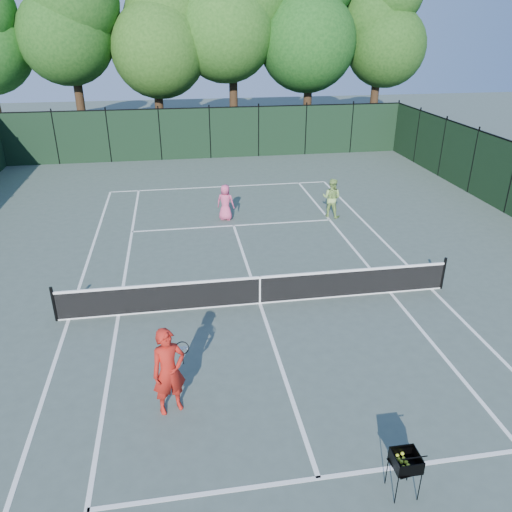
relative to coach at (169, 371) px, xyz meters
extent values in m
plane|color=#44534A|center=(2.64, 4.12, -1.01)|extent=(90.00, 90.00, 0.00)
cube|color=white|center=(-2.85, 4.12, -1.00)|extent=(0.10, 23.77, 0.01)
cube|color=white|center=(8.12, 4.12, -1.00)|extent=(0.10, 23.77, 0.01)
cube|color=white|center=(-1.48, 4.12, -1.00)|extent=(0.10, 23.77, 0.01)
cube|color=white|center=(6.75, 4.12, -1.00)|extent=(0.10, 23.77, 0.01)
cube|color=white|center=(2.64, 16.00, -1.00)|extent=(10.97, 0.10, 0.01)
cube|color=white|center=(2.64, -2.28, -1.00)|extent=(8.23, 0.10, 0.01)
cube|color=white|center=(2.64, 10.52, -1.00)|extent=(8.23, 0.10, 0.01)
cube|color=white|center=(2.64, 4.12, -1.00)|extent=(0.10, 12.80, 0.01)
cube|color=black|center=(2.64, 4.12, -0.55)|extent=(11.60, 0.03, 0.85)
cube|color=white|center=(2.64, 4.12, -0.13)|extent=(11.60, 0.05, 0.07)
cube|color=white|center=(2.64, 4.12, -0.99)|extent=(11.60, 0.05, 0.04)
cube|color=white|center=(2.64, 4.12, -0.55)|extent=(0.05, 0.04, 0.91)
cylinder|color=black|center=(-3.16, 4.12, -0.48)|extent=(0.09, 0.09, 1.06)
cylinder|color=black|center=(8.44, 4.12, -0.48)|extent=(0.09, 0.09, 1.06)
cube|color=black|center=(2.64, 22.12, 0.49)|extent=(24.00, 0.05, 3.00)
cylinder|color=black|center=(-5.36, 26.12, 1.39)|extent=(0.56, 0.56, 4.80)
ellipsoid|color=#184213|center=(-5.36, 26.12, 7.70)|extent=(6.80, 6.80, 10.54)
cylinder|color=black|center=(-0.36, 25.92, 1.14)|extent=(0.56, 0.56, 4.30)
ellipsoid|color=#204915|center=(-0.36, 25.92, 6.74)|extent=(6.00, 6.00, 9.30)
cylinder|color=black|center=(4.64, 26.42, 1.49)|extent=(0.56, 0.56, 5.00)
cylinder|color=black|center=(9.64, 25.72, 1.29)|extent=(0.56, 0.56, 4.60)
ellipsoid|color=#134313|center=(9.64, 25.72, 7.16)|extent=(6.20, 6.20, 9.61)
cylinder|color=black|center=(14.64, 26.22, 1.19)|extent=(0.56, 0.56, 4.40)
ellipsoid|color=#1A4212|center=(14.64, 26.22, 6.73)|extent=(5.80, 5.80, 8.99)
imported|color=#B31D14|center=(0.00, 0.00, 0.00)|extent=(0.86, 0.71, 2.01)
cylinder|color=black|center=(0.30, 0.48, -0.06)|extent=(0.03, 0.03, 0.30)
torus|color=black|center=(0.30, 0.48, 0.21)|extent=(0.30, 0.10, 0.30)
imported|color=#D64B79|center=(2.40, 11.29, -0.24)|extent=(0.87, 0.73, 1.53)
imported|color=#94BE5F|center=(6.90, 10.92, -0.17)|extent=(1.03, 0.99, 1.68)
cylinder|color=black|center=(3.80, -3.01, -0.70)|extent=(0.02, 0.02, 0.62)
cylinder|color=black|center=(4.22, -3.01, -0.70)|extent=(0.02, 0.02, 0.62)
cylinder|color=black|center=(3.80, -2.58, -0.70)|extent=(0.02, 0.02, 0.62)
cylinder|color=black|center=(4.22, -2.58, -0.70)|extent=(0.02, 0.02, 0.62)
cube|color=black|center=(4.01, -2.79, -0.25)|extent=(0.52, 0.52, 0.26)
sphere|color=#B5CF2A|center=(4.01, -2.79, -0.33)|extent=(0.07, 0.07, 0.07)
sphere|color=#B5CF2A|center=(4.01, -2.79, -0.33)|extent=(0.07, 0.07, 0.07)
sphere|color=#B5CF2A|center=(4.01, -2.79, -0.33)|extent=(0.07, 0.07, 0.07)
sphere|color=#B5CF2A|center=(4.01, -2.79, -0.33)|extent=(0.07, 0.07, 0.07)
sphere|color=#B5CF2A|center=(4.01, -2.79, -0.33)|extent=(0.07, 0.07, 0.07)
sphere|color=#B5CF2A|center=(4.01, -2.79, -0.33)|extent=(0.07, 0.07, 0.07)
sphere|color=#B5CF2A|center=(4.01, -2.79, -0.33)|extent=(0.07, 0.07, 0.07)
sphere|color=#B5CF2A|center=(4.01, -2.79, -0.33)|extent=(0.07, 0.07, 0.07)
sphere|color=#B5CF2A|center=(4.01, -2.79, -0.33)|extent=(0.07, 0.07, 0.07)
sphere|color=#B5CF2A|center=(4.01, -2.79, -0.33)|extent=(0.07, 0.07, 0.07)
sphere|color=#B5CF2A|center=(4.01, -2.79, -0.33)|extent=(0.07, 0.07, 0.07)
sphere|color=#B5CF2A|center=(4.01, -2.79, -0.33)|extent=(0.07, 0.07, 0.07)
sphere|color=#B5CF2A|center=(4.01, -2.79, -0.33)|extent=(0.07, 0.07, 0.07)
sphere|color=#B5CF2A|center=(4.01, -2.79, -0.33)|extent=(0.07, 0.07, 0.07)
sphere|color=#B5CF2A|center=(4.01, -2.79, -0.33)|extent=(0.07, 0.07, 0.07)
sphere|color=#B5CF2A|center=(4.01, -2.79, -0.33)|extent=(0.07, 0.07, 0.07)
sphere|color=#D3F231|center=(-0.10, 2.88, -0.97)|extent=(0.07, 0.07, 0.07)
camera|label=1|loc=(0.43, -8.58, 6.58)|focal=35.00mm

